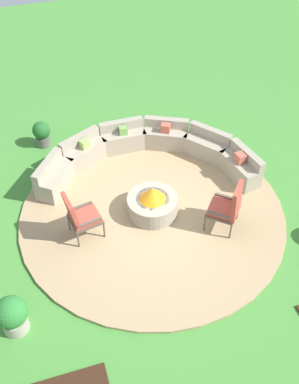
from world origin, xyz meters
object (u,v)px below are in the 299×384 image
at_px(potted_plant_2, 12,315).
at_px(curved_stone_bench, 146,152).
at_px(lounge_chair_front_right, 228,206).
at_px(lounge_chair_front_left, 80,215).
at_px(fire_pit, 152,203).
at_px(potted_plant_3, 42,133).

bearing_deg(potted_plant_2, curved_stone_bench, 45.71).
bearing_deg(curved_stone_bench, lounge_chair_front_right, -68.68).
xyz_separation_m(curved_stone_bench, potted_plant_2, (-3.33, -3.41, 0.06)).
relative_size(curved_stone_bench, lounge_chair_front_left, 4.42).
distance_m(fire_pit, curved_stone_bench, 1.62).
height_order(potted_plant_2, potted_plant_3, potted_plant_2).
xyz_separation_m(curved_stone_bench, lounge_chair_front_left, (-1.87, -1.76, 0.26)).
distance_m(curved_stone_bench, potted_plant_3, 2.64).
height_order(curved_stone_bench, potted_plant_3, curved_stone_bench).
height_order(fire_pit, potted_plant_2, potted_plant_2).
distance_m(fire_pit, potted_plant_2, 3.49).
relative_size(potted_plant_2, potted_plant_3, 1.18).
bearing_deg(lounge_chair_front_right, fire_pit, 97.59).
bearing_deg(fire_pit, lounge_chair_front_left, -173.12).
relative_size(lounge_chair_front_left, lounge_chair_front_right, 0.97).
height_order(lounge_chair_front_left, potted_plant_2, lounge_chair_front_left).
bearing_deg(fire_pit, potted_plant_3, 121.48).
bearing_deg(lounge_chair_front_right, lounge_chair_front_left, 117.09).
relative_size(fire_pit, lounge_chair_front_right, 0.94).
bearing_deg(potted_plant_2, fire_pit, 31.69).
height_order(lounge_chair_front_left, potted_plant_3, lounge_chair_front_left).
bearing_deg(lounge_chair_front_left, lounge_chair_front_right, 66.78).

